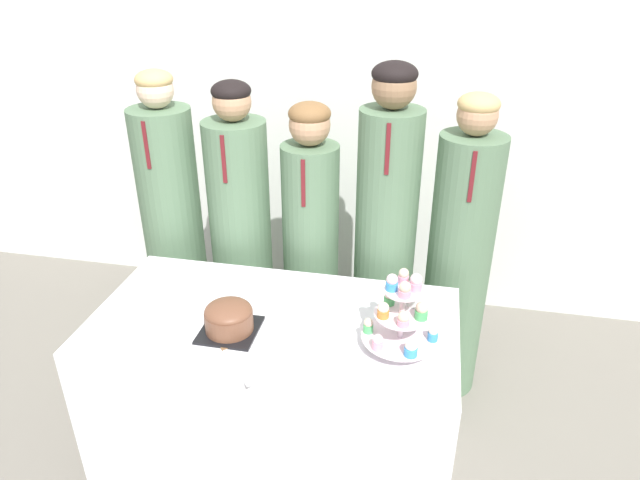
{
  "coord_description": "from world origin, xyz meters",
  "views": [
    {
      "loc": [
        0.55,
        -1.4,
        2.03
      ],
      "look_at": [
        0.18,
        0.41,
        1.07
      ],
      "focal_mm": 32.0,
      "sensor_mm": 36.0,
      "label": 1
    }
  ],
  "objects_px": {
    "round_cake": "(229,317)",
    "student_4": "(459,262)",
    "student_2": "(311,251)",
    "student_3": "(385,242)",
    "cake_knife": "(226,351)",
    "student_0": "(174,231)",
    "cupcake_stand": "(403,314)",
    "student_1": "(242,240)"
  },
  "relations": [
    {
      "from": "cupcake_stand",
      "to": "student_2",
      "type": "xyz_separation_m",
      "value": [
        -0.49,
        0.71,
        -0.18
      ]
    },
    {
      "from": "cupcake_stand",
      "to": "cake_knife",
      "type": "bearing_deg",
      "value": -165.95
    },
    {
      "from": "student_3",
      "to": "cake_knife",
      "type": "bearing_deg",
      "value": -119.17
    },
    {
      "from": "student_3",
      "to": "student_4",
      "type": "relative_size",
      "value": 1.07
    },
    {
      "from": "student_4",
      "to": "round_cake",
      "type": "bearing_deg",
      "value": -139.16
    },
    {
      "from": "student_0",
      "to": "student_1",
      "type": "distance_m",
      "value": 0.36
    },
    {
      "from": "student_0",
      "to": "student_3",
      "type": "height_order",
      "value": "student_3"
    },
    {
      "from": "student_0",
      "to": "cake_knife",
      "type": "bearing_deg",
      "value": -55.47
    },
    {
      "from": "student_3",
      "to": "student_1",
      "type": "bearing_deg",
      "value": -180.0
    },
    {
      "from": "student_2",
      "to": "student_4",
      "type": "xyz_separation_m",
      "value": [
        0.71,
        0.0,
        0.02
      ]
    },
    {
      "from": "student_1",
      "to": "student_3",
      "type": "xyz_separation_m",
      "value": [
        0.72,
        0.0,
        0.06
      ]
    },
    {
      "from": "cake_knife",
      "to": "student_2",
      "type": "xyz_separation_m",
      "value": [
        0.12,
        0.87,
        -0.04
      ]
    },
    {
      "from": "round_cake",
      "to": "cake_knife",
      "type": "distance_m",
      "value": 0.14
    },
    {
      "from": "student_3",
      "to": "student_4",
      "type": "bearing_deg",
      "value": -0.0
    },
    {
      "from": "cake_knife",
      "to": "student_1",
      "type": "distance_m",
      "value": 0.9
    },
    {
      "from": "cake_knife",
      "to": "student_1",
      "type": "bearing_deg",
      "value": 153.85
    },
    {
      "from": "cake_knife",
      "to": "student_0",
      "type": "height_order",
      "value": "student_0"
    },
    {
      "from": "cake_knife",
      "to": "student_2",
      "type": "relative_size",
      "value": 0.17
    },
    {
      "from": "student_1",
      "to": "student_4",
      "type": "bearing_deg",
      "value": -0.0
    },
    {
      "from": "student_0",
      "to": "student_3",
      "type": "distance_m",
      "value": 1.08
    },
    {
      "from": "student_2",
      "to": "student_4",
      "type": "height_order",
      "value": "student_4"
    },
    {
      "from": "student_2",
      "to": "student_4",
      "type": "relative_size",
      "value": 0.95
    },
    {
      "from": "cake_knife",
      "to": "student_4",
      "type": "relative_size",
      "value": 0.17
    },
    {
      "from": "cupcake_stand",
      "to": "student_4",
      "type": "bearing_deg",
      "value": 72.95
    },
    {
      "from": "student_0",
      "to": "student_3",
      "type": "bearing_deg",
      "value": 0.0
    },
    {
      "from": "student_2",
      "to": "student_3",
      "type": "relative_size",
      "value": 0.88
    },
    {
      "from": "round_cake",
      "to": "student_3",
      "type": "bearing_deg",
      "value": 55.5
    },
    {
      "from": "cake_knife",
      "to": "student_4",
      "type": "distance_m",
      "value": 1.2
    },
    {
      "from": "cupcake_stand",
      "to": "student_2",
      "type": "distance_m",
      "value": 0.88
    },
    {
      "from": "round_cake",
      "to": "cupcake_stand",
      "type": "height_order",
      "value": "cupcake_stand"
    },
    {
      "from": "student_2",
      "to": "cupcake_stand",
      "type": "bearing_deg",
      "value": -55.36
    },
    {
      "from": "round_cake",
      "to": "student_1",
      "type": "distance_m",
      "value": 0.78
    },
    {
      "from": "student_3",
      "to": "student_0",
      "type": "bearing_deg",
      "value": -180.0
    },
    {
      "from": "student_0",
      "to": "student_2",
      "type": "distance_m",
      "value": 0.72
    },
    {
      "from": "round_cake",
      "to": "cupcake_stand",
      "type": "bearing_deg",
      "value": 2.86
    },
    {
      "from": "cupcake_stand",
      "to": "student_3",
      "type": "relative_size",
      "value": 0.19
    },
    {
      "from": "round_cake",
      "to": "student_4",
      "type": "xyz_separation_m",
      "value": [
        0.86,
        0.74,
        -0.08
      ]
    },
    {
      "from": "student_0",
      "to": "student_4",
      "type": "distance_m",
      "value": 1.43
    },
    {
      "from": "cupcake_stand",
      "to": "student_2",
      "type": "height_order",
      "value": "student_2"
    },
    {
      "from": "cupcake_stand",
      "to": "student_3",
      "type": "bearing_deg",
      "value": 100.44
    },
    {
      "from": "round_cake",
      "to": "student_1",
      "type": "bearing_deg",
      "value": 105.38
    },
    {
      "from": "cake_knife",
      "to": "cupcake_stand",
      "type": "height_order",
      "value": "cupcake_stand"
    }
  ]
}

